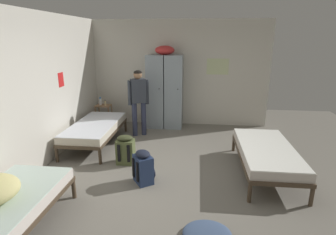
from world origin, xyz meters
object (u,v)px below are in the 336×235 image
object	(u,v)px
bed_right	(266,153)
person_traveler	(139,97)
locker_bank	(165,90)
water_bottle	(100,101)
clothes_pile_denim	(207,234)
lotion_bottle	(105,103)
backpack_olive	(126,150)
bed_left_front	(0,212)
bed_left_rear	(95,128)
backpack_navy	(144,167)
shelf_unit	(104,113)

from	to	relation	value
bed_right	person_traveler	distance (m)	3.08
locker_bank	person_traveler	size ratio (longest dim) A/B	1.33
water_bottle	person_traveler	bearing A→B (deg)	-27.57
bed_right	water_bottle	xyz separation A→B (m)	(-3.70, 2.24, 0.28)
bed_right	clothes_pile_denim	bearing A→B (deg)	-121.34
lotion_bottle	backpack_olive	bearing A→B (deg)	-62.70
bed_left_front	water_bottle	world-z (taller)	water_bottle
locker_bank	bed_left_rear	world-z (taller)	locker_bank
lotion_bottle	backpack_navy	size ratio (longest dim) A/B	0.28
bed_left_rear	backpack_olive	size ratio (longest dim) A/B	3.45
locker_bank	person_traveler	distance (m)	0.90
bed_left_front	lotion_bottle	bearing A→B (deg)	92.46
lotion_bottle	backpack_olive	world-z (taller)	lotion_bottle
person_traveler	clothes_pile_denim	distance (m)	3.78
backpack_olive	bed_left_rear	bearing A→B (deg)	137.15
shelf_unit	bed_left_rear	world-z (taller)	shelf_unit
locker_bank	backpack_navy	distance (m)	2.99
bed_left_rear	backpack_olive	xyz separation A→B (m)	(0.88, -0.82, -0.12)
shelf_unit	water_bottle	size ratio (longest dim) A/B	2.80
locker_bank	water_bottle	world-z (taller)	locker_bank
bed_left_rear	water_bottle	distance (m)	1.37
bed_right	water_bottle	world-z (taller)	water_bottle
shelf_unit	bed_right	world-z (taller)	shelf_unit
bed_left_front	backpack_navy	size ratio (longest dim) A/B	3.45
bed_right	lotion_bottle	world-z (taller)	lotion_bottle
bed_left_rear	bed_right	xyz separation A→B (m)	(3.37, -0.94, 0.00)
bed_right	person_traveler	world-z (taller)	person_traveler
clothes_pile_denim	person_traveler	bearing A→B (deg)	114.30
bed_left_front	lotion_bottle	distance (m)	4.20
locker_bank	water_bottle	xyz separation A→B (m)	(-1.68, -0.13, -0.31)
backpack_olive	clothes_pile_denim	bearing A→B (deg)	-51.61
person_traveler	bed_left_rear	bearing A→B (deg)	-139.50
bed_left_front	clothes_pile_denim	world-z (taller)	bed_left_front
bed_right	backpack_navy	size ratio (longest dim) A/B	3.45
shelf_unit	bed_left_front	xyz separation A→B (m)	(0.25, -4.23, 0.04)
bed_right	water_bottle	distance (m)	4.34
bed_right	lotion_bottle	distance (m)	4.18
bed_left_rear	bed_right	size ratio (longest dim) A/B	1.00
clothes_pile_denim	shelf_unit	bearing A→B (deg)	123.31
bed_left_front	backpack_olive	bearing A→B (deg)	67.44
person_traveler	clothes_pile_denim	bearing A→B (deg)	-65.70
lotion_bottle	shelf_unit	bearing A→B (deg)	150.26
bed_left_rear	lotion_bottle	world-z (taller)	lotion_bottle
backpack_olive	locker_bank	bearing A→B (deg)	78.31
locker_bank	bed_left_front	world-z (taller)	locker_bank
lotion_bottle	person_traveler	bearing A→B (deg)	-28.39
bed_left_front	backpack_navy	world-z (taller)	backpack_navy
backpack_navy	locker_bank	bearing A→B (deg)	90.06
shelf_unit	water_bottle	world-z (taller)	water_bottle
bed_left_rear	locker_bank	bearing A→B (deg)	46.64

